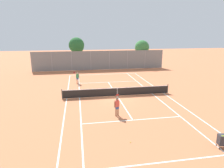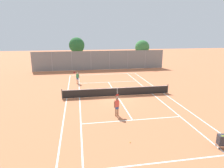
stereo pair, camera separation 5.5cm
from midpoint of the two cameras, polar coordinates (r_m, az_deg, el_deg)
ground_plane at (r=22.23m, az=1.56°, el=-3.42°), size 120.00×120.00×0.00m
court_line_markings at (r=22.23m, az=1.56°, el=-3.41°), size 11.10×23.90×0.01m
tennis_net at (r=22.08m, az=1.57°, el=-2.16°), size 12.00×0.10×1.07m
ball_cart at (r=14.27m, az=29.17°, el=-13.79°), size 0.71×0.60×0.96m
player_near_side at (r=16.81m, az=1.48°, el=-6.13°), size 0.55×0.83×1.77m
player_far_left at (r=27.65m, az=-9.78°, el=1.96°), size 0.79×0.71×1.77m
loose_tennis_ball_0 at (r=23.01m, az=-2.67°, el=-2.72°), size 0.07×0.07×0.07m
loose_tennis_ball_1 at (r=13.39m, az=5.32°, el=-16.21°), size 0.07×0.07×0.07m
loose_tennis_ball_2 at (r=22.81m, az=-9.17°, el=-3.05°), size 0.07×0.07×0.07m
loose_tennis_ball_3 at (r=29.36m, az=-8.97°, el=0.94°), size 0.07×0.07×0.07m
loose_tennis_ball_4 at (r=23.80m, az=-9.48°, el=-2.31°), size 0.07×0.07×0.07m
back_fence at (r=37.53m, az=-3.31°, el=6.77°), size 24.57×0.08×3.55m
tree_behind_left at (r=39.74m, az=-9.88°, el=10.69°), size 2.97×2.97×5.92m
tree_behind_right at (r=40.99m, az=8.57°, el=10.21°), size 2.83×2.83×5.35m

